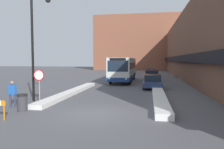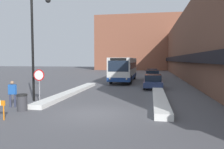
% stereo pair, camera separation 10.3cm
% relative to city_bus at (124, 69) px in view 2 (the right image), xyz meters
% --- Properties ---
extents(ground_plane, '(160.00, 160.00, 0.00)m').
position_rel_city_bus_xyz_m(ground_plane, '(0.53, -17.75, -1.71)').
color(ground_plane, '#515156').
extents(building_row_right, '(5.50, 60.00, 9.93)m').
position_rel_city_bus_xyz_m(building_row_right, '(10.51, 6.25, 3.24)').
color(building_row_right, brown).
rests_on(building_row_right, ground_plane).
extents(building_backdrop_far, '(26.00, 8.00, 15.59)m').
position_rel_city_bus_xyz_m(building_backdrop_far, '(0.53, 35.86, 6.09)').
color(building_backdrop_far, brown).
rests_on(building_backdrop_far, ground_plane).
extents(snow_bank_left, '(0.90, 12.33, 0.29)m').
position_rel_city_bus_xyz_m(snow_bank_left, '(-3.07, -11.30, -1.57)').
color(snow_bank_left, silver).
rests_on(snow_bank_left, ground_plane).
extents(snow_bank_right, '(0.90, 11.12, 0.34)m').
position_rel_city_bus_xyz_m(snow_bank_right, '(4.13, -13.04, -1.54)').
color(snow_bank_right, silver).
rests_on(snow_bank_right, ground_plane).
extents(city_bus, '(2.60, 10.81, 3.13)m').
position_rel_city_bus_xyz_m(city_bus, '(0.00, 0.00, 0.00)').
color(city_bus, silver).
rests_on(city_bus, ground_plane).
extents(parked_car_front, '(1.86, 4.43, 1.38)m').
position_rel_city_bus_xyz_m(parked_car_front, '(3.73, -6.44, -1.01)').
color(parked_car_front, navy).
rests_on(parked_car_front, ground_plane).
extents(parked_car_middle, '(1.93, 4.79, 1.50)m').
position_rel_city_bus_xyz_m(parked_car_middle, '(3.73, 1.10, -0.96)').
color(parked_car_middle, silver).
rests_on(parked_car_middle, ground_plane).
extents(parked_car_back, '(1.91, 4.86, 1.38)m').
position_rel_city_bus_xyz_m(parked_car_back, '(3.73, 9.29, -1.01)').
color(parked_car_back, '#B7B7BC').
rests_on(parked_car_back, ground_plane).
extents(stop_sign, '(0.76, 0.08, 2.24)m').
position_rel_city_bus_xyz_m(stop_sign, '(-3.81, -15.49, -0.09)').
color(stop_sign, gray).
rests_on(stop_sign, ground_plane).
extents(street_lamp, '(1.46, 0.36, 7.18)m').
position_rel_city_bus_xyz_m(street_lamp, '(-4.30, -14.91, 2.67)').
color(street_lamp, black).
rests_on(street_lamp, ground_plane).
extents(pedestrian, '(0.51, 0.28, 1.61)m').
position_rel_city_bus_xyz_m(pedestrian, '(-4.73, -17.03, -0.74)').
color(pedestrian, '#333851').
rests_on(pedestrian, ground_plane).
extents(trash_bin, '(0.59, 0.59, 0.95)m').
position_rel_city_bus_xyz_m(trash_bin, '(-3.62, -17.79, -1.23)').
color(trash_bin, '#38383D').
rests_on(trash_bin, ground_plane).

